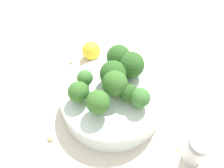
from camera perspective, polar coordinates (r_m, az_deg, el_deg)
name	(u,v)px	position (r m, az deg, el deg)	size (l,w,h in m)	color
ground_plane	(112,107)	(0.51, 0.00, -5.96)	(3.00, 3.00, 0.00)	beige
bowl	(112,100)	(0.49, 0.00, -4.31)	(0.22, 0.22, 0.05)	silver
broccoli_floret_0	(79,92)	(0.44, -8.71, -2.10)	(0.04, 0.04, 0.05)	#7A9E5B
broccoli_floret_1	(119,57)	(0.49, 1.73, 7.06)	(0.05, 0.05, 0.06)	#7A9E5B
broccoli_floret_2	(97,102)	(0.41, -3.84, -4.77)	(0.05, 0.05, 0.06)	#84AD66
broccoli_floret_3	(131,65)	(0.48, 4.98, 4.96)	(0.06, 0.06, 0.06)	#84AD66
broccoli_floret_4	(114,84)	(0.44, 0.63, -0.07)	(0.05, 0.05, 0.06)	#7A9E5B
broccoli_floret_5	(127,95)	(0.44, 4.07, -2.84)	(0.04, 0.04, 0.04)	#84AD66
broccoli_floret_6	(113,74)	(0.46, 0.31, 2.60)	(0.06, 0.06, 0.06)	#8EB770
broccoli_floret_7	(141,97)	(0.43, 7.56, -3.28)	(0.04, 0.04, 0.05)	#84AD66
broccoli_floret_8	(85,78)	(0.46, -7.05, 1.44)	(0.03, 0.03, 0.05)	#8EB770
pepper_shaker	(196,151)	(0.45, 21.00, -15.94)	(0.04, 0.04, 0.06)	silver
lemon_wedge	(91,51)	(0.60, -5.44, 8.64)	(0.05, 0.05, 0.05)	yellow
almond_crumb_0	(178,149)	(0.47, 16.86, -15.98)	(0.01, 0.00, 0.01)	tan
almond_crumb_1	(71,83)	(0.56, -10.75, 0.24)	(0.01, 0.00, 0.01)	olive
almond_crumb_2	(71,63)	(0.61, -10.60, 5.43)	(0.01, 0.00, 0.01)	olive
almond_crumb_3	(50,139)	(0.48, -15.94, -13.53)	(0.01, 0.01, 0.01)	tan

